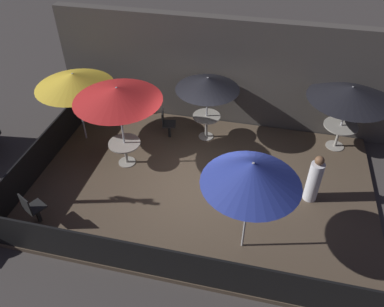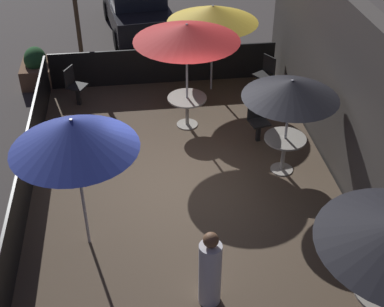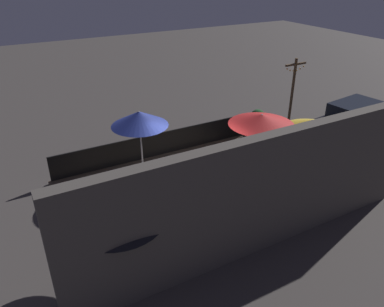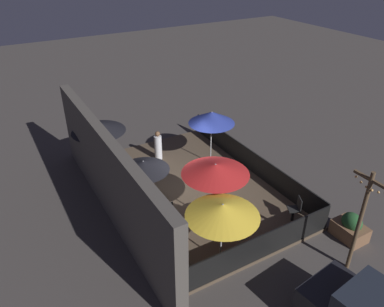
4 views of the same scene
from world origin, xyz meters
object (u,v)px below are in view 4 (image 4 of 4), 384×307
at_px(dining_table_2, 214,210).
at_px(planter_box, 350,228).
at_px(patio_umbrella_2, 215,169).
at_px(patio_umbrella_4, 223,210).
at_px(patio_chair_1, 178,257).
at_px(dining_table_0, 146,195).
at_px(dining_table_1, 102,152).
at_px(patron_0, 158,146).
at_px(patio_umbrella_3, 212,118).
at_px(light_post, 361,217).
at_px(patio_chair_2, 295,208).
at_px(patio_umbrella_1, 98,127).
at_px(patio_chair_0, 167,212).
at_px(patio_umbrella_0, 144,166).

height_order(dining_table_2, planter_box, planter_box).
height_order(patio_umbrella_2, patio_umbrella_4, patio_umbrella_2).
bearing_deg(patio_chair_1, patio_umbrella_4, -45.99).
xyz_separation_m(dining_table_0, dining_table_1, (3.86, 0.40, 0.00)).
distance_m(patio_chair_1, patron_0, 6.76).
height_order(patio_umbrella_3, patio_chair_1, patio_umbrella_3).
bearing_deg(light_post, planter_box, -51.09).
relative_size(patio_chair_1, patio_chair_2, 1.01).
distance_m(patio_chair_1, light_post, 5.38).
bearing_deg(dining_table_0, dining_table_2, -138.96).
relative_size(patio_umbrella_2, patio_umbrella_4, 1.10).
distance_m(dining_table_0, patio_chair_2, 5.35).
xyz_separation_m(patio_umbrella_2, light_post, (-3.70, -2.52, -0.40)).
bearing_deg(patio_chair_2, dining_table_1, -29.88).
bearing_deg(patio_chair_1, patio_chair_2, -31.57).
distance_m(patio_umbrella_1, patio_chair_1, 7.22).
distance_m(patio_umbrella_1, patron_0, 2.76).
height_order(patio_umbrella_2, dining_table_0, patio_umbrella_2).
height_order(dining_table_1, dining_table_2, dining_table_1).
distance_m(patio_umbrella_3, patio_chair_0, 4.82).
bearing_deg(patio_umbrella_0, patron_0, -32.51).
height_order(patio_chair_2, planter_box, patio_chair_2).
bearing_deg(light_post, patron_0, 14.48).
relative_size(patio_umbrella_1, patio_umbrella_3, 0.93).
bearing_deg(patio_umbrella_1, patio_umbrella_2, -160.14).
xyz_separation_m(patio_umbrella_1, light_post, (-9.51, -4.62, 0.01)).
height_order(patio_umbrella_3, patio_umbrella_4, patio_umbrella_3).
xyz_separation_m(patio_umbrella_0, dining_table_2, (-1.95, -1.70, -1.29)).
bearing_deg(patio_chair_1, patio_umbrella_3, 17.29).
xyz_separation_m(patio_umbrella_2, patron_0, (5.04, -0.27, -1.61)).
bearing_deg(patio_umbrella_1, patio_chair_2, -146.77).
distance_m(dining_table_0, patio_chair_1, 3.27).
bearing_deg(light_post, patio_chair_1, 62.55).
distance_m(dining_table_2, light_post, 4.66).
bearing_deg(patron_0, patio_chair_1, -131.14).
bearing_deg(patio_chair_1, light_post, -58.99).
height_order(patio_umbrella_0, patio_umbrella_3, patio_umbrella_3).
height_order(dining_table_1, patron_0, patron_0).
height_order(dining_table_2, patron_0, patron_0).
distance_m(dining_table_0, dining_table_2, 2.59).
height_order(dining_table_1, patio_chair_0, patio_chair_0).
height_order(patio_chair_1, planter_box, patio_chair_1).
distance_m(dining_table_1, patio_chair_2, 8.49).
height_order(patio_umbrella_1, dining_table_2, patio_umbrella_1).
xyz_separation_m(patio_umbrella_1, dining_table_0, (-3.86, -0.40, -1.22)).
bearing_deg(patio_umbrella_4, patio_umbrella_3, -29.53).
bearing_deg(patio_umbrella_0, planter_box, -131.68).
bearing_deg(patio_umbrella_0, patio_umbrella_4, -166.05).
relative_size(dining_table_1, patio_chair_2, 1.02).
height_order(patio_umbrella_3, patio_chair_0, patio_umbrella_3).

